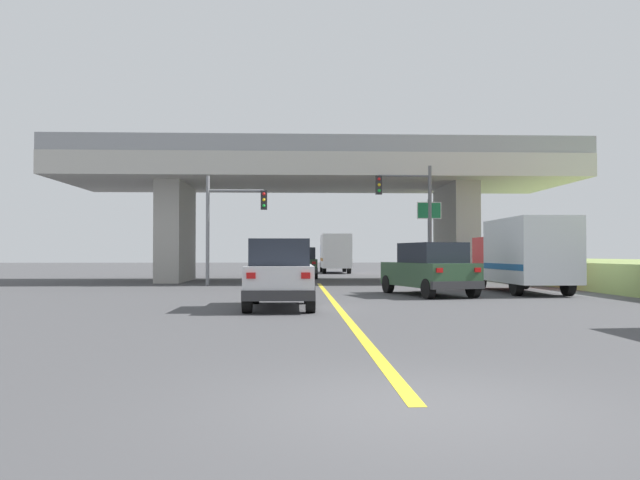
{
  "coord_description": "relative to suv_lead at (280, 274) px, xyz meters",
  "views": [
    {
      "loc": [
        -1.28,
        -6.68,
        1.6
      ],
      "look_at": [
        -0.02,
        25.78,
        2.3
      ],
      "focal_mm": 36.13,
      "sensor_mm": 36.0,
      "label": 1
    }
  ],
  "objects": [
    {
      "name": "ground",
      "position": [
        1.72,
        18.8,
        -1.01
      ],
      "size": [
        160.0,
        160.0,
        0.0
      ],
      "primitive_type": "plane",
      "color": "#424244"
    },
    {
      "name": "overpass_bridge",
      "position": [
        1.72,
        18.8,
        4.58
      ],
      "size": [
        28.98,
        9.74,
        7.78
      ],
      "color": "#B7B5AD",
      "rests_on": "ground"
    },
    {
      "name": "lane_divider_stripe",
      "position": [
        1.72,
        1.7,
        -1.01
      ],
      "size": [
        0.2,
        27.98,
        0.01
      ],
      "primitive_type": "cube",
      "color": "yellow",
      "rests_on": "ground"
    },
    {
      "name": "suv_lead",
      "position": [
        0.0,
        0.0,
        0.0
      ],
      "size": [
        1.96,
        4.46,
        2.02
      ],
      "color": "silver",
      "rests_on": "ground"
    },
    {
      "name": "suv_crossing",
      "position": [
        5.59,
        5.55,
        0.0
      ],
      "size": [
        3.15,
        5.15,
        2.02
      ],
      "rotation": [
        0.0,
        0.0,
        0.25
      ],
      "color": "#2D4C33",
      "rests_on": "ground"
    },
    {
      "name": "box_truck",
      "position": [
        9.87,
        7.22,
        0.58
      ],
      "size": [
        2.33,
        6.98,
        3.01
      ],
      "color": "red",
      "rests_on": "ground"
    },
    {
      "name": "sedan_oncoming",
      "position": [
        0.93,
        23.63,
        0.0
      ],
      "size": [
        1.88,
        4.81,
        2.02
      ],
      "color": "#2D4C33",
      "rests_on": "ground"
    },
    {
      "name": "traffic_signal_nearside",
      "position": [
        6.5,
        13.95,
        2.94
      ],
      "size": [
        2.9,
        0.36,
        6.15
      ],
      "color": "#56595E",
      "rests_on": "ground"
    },
    {
      "name": "traffic_signal_farside",
      "position": [
        -2.95,
        13.56,
        2.48
      ],
      "size": [
        3.07,
        0.36,
        5.54
      ],
      "color": "slate",
      "rests_on": "ground"
    },
    {
      "name": "highway_sign",
      "position": [
        7.64,
        15.34,
        2.24
      ],
      "size": [
        1.31,
        0.17,
        4.54
      ],
      "color": "slate",
      "rests_on": "ground"
    },
    {
      "name": "semi_truck_distant",
      "position": [
        3.78,
        34.83,
        0.66
      ],
      "size": [
        2.33,
        7.23,
        3.2
      ],
      "color": "navy",
      "rests_on": "ground"
    }
  ]
}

